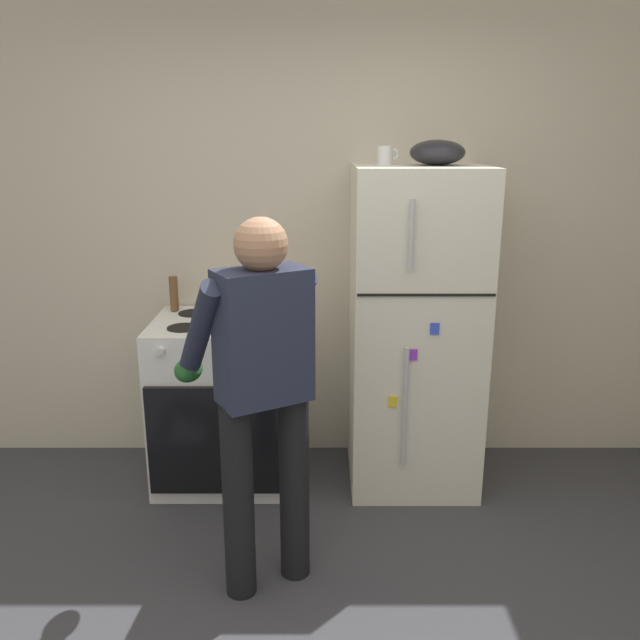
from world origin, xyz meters
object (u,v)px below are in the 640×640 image
at_px(refrigerator, 416,330).
at_px(pepper_mill, 175,293).
at_px(stove_range, 227,401).
at_px(coffee_mug, 387,155).
at_px(mixing_bowl, 439,152).
at_px(person_cook, 263,376).
at_px(red_pot, 252,311).

distance_m(refrigerator, pepper_mill, 1.36).
height_order(stove_range, pepper_mill, pepper_mill).
bearing_deg(stove_range, pepper_mill, 144.96).
bearing_deg(coffee_mug, mixing_bowl, -10.99).
height_order(refrigerator, stove_range, refrigerator).
bearing_deg(refrigerator, person_cook, -129.46).
height_order(stove_range, red_pot, red_pot).
relative_size(refrigerator, person_cook, 1.09).
relative_size(pepper_mill, mixing_bowl, 0.70).
bearing_deg(mixing_bowl, stove_range, -179.47).
bearing_deg(refrigerator, coffee_mug, 164.17).
distance_m(refrigerator, red_pot, 0.89).
bearing_deg(coffee_mug, refrigerator, -15.83).
distance_m(person_cook, pepper_mill, 1.26).
xyz_separation_m(stove_range, mixing_bowl, (1.12, 0.01, 1.35)).
distance_m(red_pot, mixing_bowl, 1.26).
bearing_deg(stove_range, coffee_mug, 4.00).
bearing_deg(coffee_mug, red_pot, -171.91).
relative_size(refrigerator, stove_range, 1.87).
height_order(stove_range, mixing_bowl, mixing_bowl).
height_order(pepper_mill, mixing_bowl, mixing_bowl).
bearing_deg(red_pot, stove_range, 166.08).
xyz_separation_m(refrigerator, stove_range, (-1.04, -0.01, -0.41)).
distance_m(pepper_mill, mixing_bowl, 1.63).
bearing_deg(refrigerator, pepper_mill, 171.50).
distance_m(red_pot, pepper_mill, 0.52).
relative_size(red_pot, mixing_bowl, 1.23).
bearing_deg(pepper_mill, person_cook, -62.19).
relative_size(refrigerator, mixing_bowl, 6.26).
bearing_deg(stove_range, red_pot, -13.92).
xyz_separation_m(stove_range, red_pot, (0.16, -0.04, 0.53)).
bearing_deg(pepper_mill, coffee_mug, -7.35).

